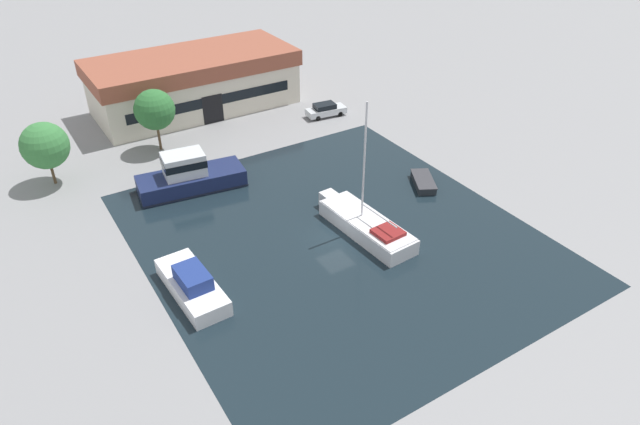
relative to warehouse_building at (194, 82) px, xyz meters
name	(u,v)px	position (x,y,z in m)	size (l,w,h in m)	color
ground_plane	(336,237)	(-0.53, -31.23, -3.24)	(440.00, 440.00, 0.00)	gray
water_canal	(336,237)	(-0.53, -31.23, -3.24)	(29.28, 32.86, 0.01)	black
warehouse_building	(194,82)	(0.00, 0.00, 0.00)	(23.48, 10.73, 6.41)	beige
quay_tree_near_building	(155,110)	(-7.35, -8.47, 1.16)	(4.08, 4.08, 6.45)	brown
quay_tree_by_water	(45,146)	(-18.07, -10.01, 0.66)	(4.28, 4.28, 6.04)	brown
parked_car	(326,110)	(11.77, -10.36, -2.45)	(4.80, 2.31, 1.55)	silver
sailboat_moored	(365,225)	(1.84, -31.92, -2.49)	(3.53, 10.50, 11.19)	silver
motor_cruiser	(189,176)	(-7.68, -17.74, -1.92)	(10.04, 4.77, 3.67)	#19234C
small_dinghy	(423,182)	(10.90, -28.62, -2.88)	(3.36, 4.26, 0.71)	#23282D
cabin_boat	(192,285)	(-12.91, -31.68, -2.41)	(2.95, 7.42, 2.27)	white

